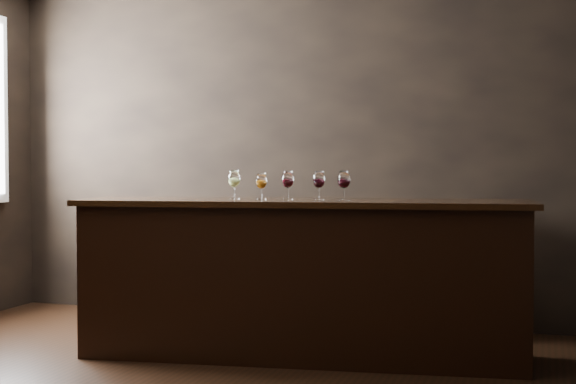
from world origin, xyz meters
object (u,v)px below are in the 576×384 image
(bar_counter, at_px, (302,282))
(glass_red_a, at_px, (288,180))
(glass_white, at_px, (234,179))
(back_bar_shelf, at_px, (280,263))
(glass_amber, at_px, (261,182))
(glass_red_c, at_px, (344,180))
(glass_red_b, at_px, (319,180))

(bar_counter, xyz_separation_m, glass_red_a, (-0.11, 0.03, 0.67))
(glass_white, bearing_deg, back_bar_shelf, 90.85)
(back_bar_shelf, relative_size, glass_white, 14.03)
(glass_amber, xyz_separation_m, glass_red_c, (0.57, -0.02, 0.01))
(bar_counter, height_order, back_bar_shelf, bar_counter)
(glass_red_a, bearing_deg, glass_amber, -165.57)
(glass_amber, distance_m, glass_red_b, 0.39)
(back_bar_shelf, distance_m, glass_amber, 1.26)
(back_bar_shelf, height_order, glass_amber, glass_amber)
(back_bar_shelf, height_order, glass_white, glass_white)
(glass_red_a, xyz_separation_m, glass_red_c, (0.40, -0.06, 0.00))
(glass_red_a, xyz_separation_m, glass_red_b, (0.21, 0.00, 0.00))
(glass_red_b, bearing_deg, back_bar_shelf, 121.16)
(glass_amber, bearing_deg, glass_white, 176.14)
(glass_white, distance_m, glass_red_b, 0.59)
(glass_red_a, distance_m, glass_red_b, 0.21)
(glass_red_b, height_order, glass_red_c, glass_red_c)
(back_bar_shelf, bearing_deg, glass_amber, -78.32)
(bar_counter, xyz_separation_m, glass_red_b, (0.11, 0.04, 0.67))
(bar_counter, relative_size, glass_amber, 16.37)
(bar_counter, bearing_deg, glass_white, 171.91)
(bar_counter, distance_m, glass_white, 0.83)
(bar_counter, distance_m, glass_red_c, 0.73)
(bar_counter, height_order, glass_red_c, glass_red_c)
(glass_white, height_order, glass_red_c, glass_red_c)
(glass_white, height_order, glass_red_b, glass_white)
(glass_white, bearing_deg, bar_counter, -0.47)
(back_bar_shelf, distance_m, glass_red_b, 1.35)
(glass_amber, bearing_deg, glass_red_a, 14.43)
(bar_counter, xyz_separation_m, glass_white, (-0.48, 0.00, 0.67))
(back_bar_shelf, relative_size, glass_red_c, 13.95)
(bar_counter, distance_m, back_bar_shelf, 1.14)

